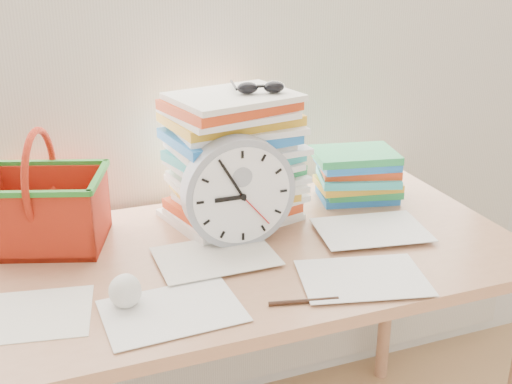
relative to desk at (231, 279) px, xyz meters
name	(u,v)px	position (x,y,z in m)	size (l,w,h in m)	color
desk	(231,279)	(0.00, 0.00, 0.00)	(1.40, 0.70, 0.75)	#AB7350
paper_stack	(234,158)	(0.07, 0.18, 0.24)	(0.34, 0.28, 0.34)	white
clock	(238,192)	(0.03, 0.04, 0.21)	(0.27, 0.27, 0.05)	#8E949F
sunglasses	(261,87)	(0.13, 0.15, 0.43)	(0.13, 0.11, 0.03)	black
book_stack	(359,175)	(0.44, 0.18, 0.15)	(0.25, 0.19, 0.15)	white
basket	(42,189)	(-0.40, 0.20, 0.22)	(0.28, 0.22, 0.28)	red
crumpled_ball	(125,291)	(-0.28, -0.15, 0.11)	(0.07, 0.07, 0.07)	white
pen	(304,301)	(0.07, -0.27, 0.08)	(0.01, 0.01, 0.15)	black
scattered_papers	(231,249)	(0.00, 0.00, 0.08)	(1.26, 0.42, 0.02)	white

